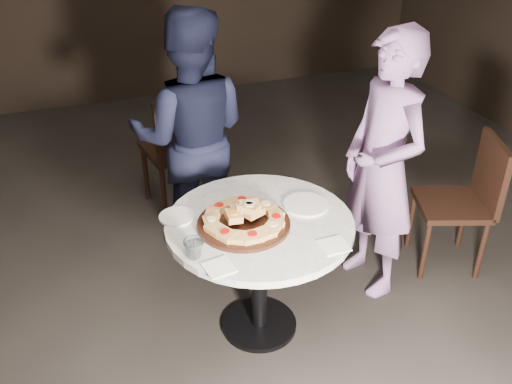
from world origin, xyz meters
TOP-DOWN VIEW (x-y plane):
  - floor at (0.00, 0.00)m, footprint 7.00×7.00m
  - table at (0.04, 0.02)m, footprint 1.07×1.07m
  - serving_board at (-0.04, 0.01)m, footprint 0.55×0.55m
  - focaccia_pile at (-0.04, 0.01)m, footprint 0.39×0.38m
  - plate_left at (-0.32, 0.18)m, footprint 0.22×0.22m
  - plate_right at (0.30, 0.07)m, footprint 0.22×0.22m
  - water_glass at (-0.31, -0.14)m, footprint 0.09×0.09m
  - napkin_near at (-0.24, -0.25)m, footprint 0.14×0.14m
  - napkin_far at (0.28, -0.28)m, footprint 0.12×0.12m
  - chair_far at (-0.05, 1.28)m, footprint 0.47×0.49m
  - chair_right at (1.36, 0.15)m, footprint 0.50×0.49m
  - diner_navy at (-0.07, 0.87)m, footprint 0.86×0.76m
  - diner_teal at (0.79, 0.17)m, footprint 0.42×0.58m

SIDE VIEW (x-z plane):
  - floor at x=0.00m, z-range 0.00..0.00m
  - chair_right at x=1.36m, z-range 0.06..0.87m
  - chair_far at x=-0.05m, z-range 0.07..0.94m
  - table at x=0.04m, z-range 0.21..0.88m
  - napkin_near at x=-0.24m, z-range 0.67..0.68m
  - napkin_far at x=0.28m, z-range 0.67..0.68m
  - plate_left at x=-0.32m, z-range 0.67..0.68m
  - plate_right at x=0.30m, z-range 0.67..0.68m
  - serving_board at x=-0.04m, z-range 0.67..0.69m
  - water_glass at x=-0.31m, z-range 0.67..0.75m
  - focaccia_pile at x=-0.04m, z-range 0.67..0.77m
  - diner_teal at x=0.79m, z-range 0.00..1.48m
  - diner_navy at x=-0.07m, z-range 0.00..1.49m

